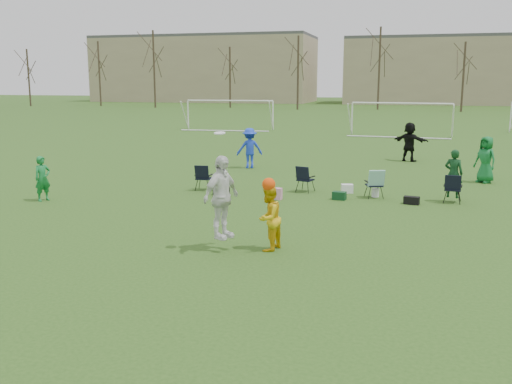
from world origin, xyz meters
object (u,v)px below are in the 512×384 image
(goal_left, at_px, (230,106))
(fielder_blue, at_px, (250,148))
(center_contest, at_px, (240,205))
(fielder_green_near, at_px, (43,179))
(goal_mid, at_px, (401,110))
(fielder_black, at_px, (409,142))
(fielder_green_far, at_px, (486,160))

(goal_left, bearing_deg, fielder_blue, -74.79)
(center_contest, bearing_deg, fielder_green_near, 155.12)
(center_contest, xyz_separation_m, goal_left, (-10.92, 33.20, 0.80))
(fielder_green_near, relative_size, goal_mid, 0.21)
(fielder_black, distance_m, goal_mid, 14.07)
(fielder_black, xyz_separation_m, center_contest, (-3.80, -17.18, 0.13))
(fielder_green_far, xyz_separation_m, fielder_black, (-2.99, 5.63, 0.06))
(fielder_green_far, height_order, fielder_black, fielder_black)
(center_contest, height_order, goal_mid, center_contest)
(fielder_green_far, relative_size, center_contest, 0.65)
(center_contest, xyz_separation_m, goal_mid, (3.08, 31.20, 0.80))
(goal_left, bearing_deg, goal_mid, -13.13)
(fielder_blue, bearing_deg, goal_left, -96.34)
(fielder_green_near, relative_size, center_contest, 0.53)
(fielder_blue, bearing_deg, goal_mid, -135.97)
(fielder_green_near, bearing_deg, goal_left, 32.19)
(fielder_black, height_order, center_contest, center_contest)
(fielder_green_far, bearing_deg, fielder_blue, -145.03)
(fielder_green_far, xyz_separation_m, goal_mid, (-3.71, 19.65, 0.99))
(fielder_blue, distance_m, fielder_green_far, 10.28)
(fielder_green_far, relative_size, goal_left, 0.25)
(goal_left, relative_size, goal_mid, 1.00)
(fielder_blue, height_order, fielder_black, fielder_black)
(fielder_blue, relative_size, fielder_green_far, 1.00)
(fielder_black, bearing_deg, center_contest, 102.78)
(fielder_green_near, distance_m, fielder_green_far, 16.86)
(center_contest, bearing_deg, goal_mid, 84.36)
(fielder_blue, bearing_deg, fielder_black, -175.25)
(fielder_green_near, bearing_deg, fielder_blue, -1.01)
(goal_mid, bearing_deg, goal_left, 175.87)
(fielder_green_far, height_order, center_contest, center_contest)
(fielder_black, xyz_separation_m, goal_left, (-14.72, 16.02, 0.93))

